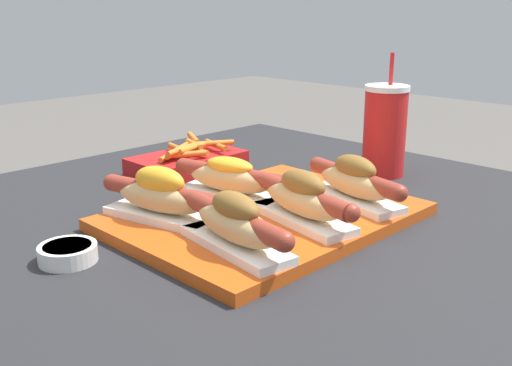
{
  "coord_description": "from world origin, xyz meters",
  "views": [
    {
      "loc": [
        -0.61,
        -0.64,
        1.07
      ],
      "look_at": [
        0.01,
        -0.02,
        0.8
      ],
      "focal_mm": 42.0,
      "sensor_mm": 36.0,
      "label": 1
    }
  ],
  "objects_px": {
    "hot_dog_2": "(354,181)",
    "fries_basket": "(188,162)",
    "sauce_bowl": "(68,252)",
    "serving_tray": "(265,216)",
    "hot_dog_4": "(230,179)",
    "hot_dog_3": "(160,196)",
    "drink_cup": "(385,130)",
    "hot_dog_1": "(302,199)",
    "hot_dog_0": "(235,224)"
  },
  "relations": [
    {
      "from": "serving_tray",
      "to": "hot_dog_0",
      "type": "relative_size",
      "value": 2.04
    },
    {
      "from": "sauce_bowl",
      "to": "fries_basket",
      "type": "xyz_separation_m",
      "value": [
        0.38,
        0.23,
        0.01
      ]
    },
    {
      "from": "sauce_bowl",
      "to": "hot_dog_0",
      "type": "bearing_deg",
      "value": -45.53
    },
    {
      "from": "drink_cup",
      "to": "fries_basket",
      "type": "distance_m",
      "value": 0.39
    },
    {
      "from": "hot_dog_1",
      "to": "hot_dog_4",
      "type": "xyz_separation_m",
      "value": [
        0.0,
        0.16,
        -0.0
      ]
    },
    {
      "from": "hot_dog_0",
      "to": "hot_dog_2",
      "type": "xyz_separation_m",
      "value": [
        0.26,
        0.0,
        0.0
      ]
    },
    {
      "from": "hot_dog_2",
      "to": "fries_basket",
      "type": "height_order",
      "value": "hot_dog_2"
    },
    {
      "from": "hot_dog_0",
      "to": "drink_cup",
      "type": "relative_size",
      "value": 0.92
    },
    {
      "from": "hot_dog_1",
      "to": "hot_dog_4",
      "type": "height_order",
      "value": "hot_dog_1"
    },
    {
      "from": "hot_dog_2",
      "to": "sauce_bowl",
      "type": "height_order",
      "value": "hot_dog_2"
    },
    {
      "from": "serving_tray",
      "to": "drink_cup",
      "type": "xyz_separation_m",
      "value": [
        0.35,
        0.02,
        0.08
      ]
    },
    {
      "from": "sauce_bowl",
      "to": "fries_basket",
      "type": "bearing_deg",
      "value": 31.01
    },
    {
      "from": "hot_dog_0",
      "to": "hot_dog_1",
      "type": "height_order",
      "value": "hot_dog_1"
    },
    {
      "from": "serving_tray",
      "to": "hot_dog_2",
      "type": "height_order",
      "value": "hot_dog_2"
    },
    {
      "from": "hot_dog_1",
      "to": "fries_basket",
      "type": "xyz_separation_m",
      "value": [
        0.1,
        0.38,
        -0.03
      ]
    },
    {
      "from": "hot_dog_2",
      "to": "hot_dog_3",
      "type": "height_order",
      "value": "hot_dog_3"
    },
    {
      "from": "serving_tray",
      "to": "hot_dog_0",
      "type": "xyz_separation_m",
      "value": [
        -0.13,
        -0.08,
        0.04
      ]
    },
    {
      "from": "hot_dog_4",
      "to": "fries_basket",
      "type": "bearing_deg",
      "value": 67.4
    },
    {
      "from": "hot_dog_4",
      "to": "sauce_bowl",
      "type": "xyz_separation_m",
      "value": [
        -0.29,
        -0.0,
        -0.04
      ]
    },
    {
      "from": "hot_dog_2",
      "to": "fries_basket",
      "type": "xyz_separation_m",
      "value": [
        -0.03,
        0.38,
        -0.03
      ]
    },
    {
      "from": "hot_dog_1",
      "to": "drink_cup",
      "type": "height_order",
      "value": "drink_cup"
    },
    {
      "from": "hot_dog_3",
      "to": "drink_cup",
      "type": "height_order",
      "value": "drink_cup"
    },
    {
      "from": "hot_dog_0",
      "to": "drink_cup",
      "type": "height_order",
      "value": "drink_cup"
    },
    {
      "from": "hot_dog_2",
      "to": "hot_dog_1",
      "type": "bearing_deg",
      "value": -179.8
    },
    {
      "from": "hot_dog_3",
      "to": "drink_cup",
      "type": "distance_m",
      "value": 0.49
    },
    {
      "from": "hot_dog_4",
      "to": "fries_basket",
      "type": "xyz_separation_m",
      "value": [
        0.09,
        0.23,
        -0.03
      ]
    },
    {
      "from": "hot_dog_3",
      "to": "hot_dog_1",
      "type": "bearing_deg",
      "value": -48.71
    },
    {
      "from": "hot_dog_3",
      "to": "fries_basket",
      "type": "relative_size",
      "value": 0.97
    },
    {
      "from": "hot_dog_3",
      "to": "hot_dog_4",
      "type": "height_order",
      "value": "hot_dog_3"
    },
    {
      "from": "hot_dog_0",
      "to": "sauce_bowl",
      "type": "height_order",
      "value": "hot_dog_0"
    },
    {
      "from": "hot_dog_2",
      "to": "sauce_bowl",
      "type": "xyz_separation_m",
      "value": [
        -0.41,
        0.15,
        -0.04
      ]
    },
    {
      "from": "hot_dog_2",
      "to": "sauce_bowl",
      "type": "relative_size",
      "value": 2.81
    },
    {
      "from": "fries_basket",
      "to": "hot_dog_4",
      "type": "bearing_deg",
      "value": -112.6
    },
    {
      "from": "drink_cup",
      "to": "fries_basket",
      "type": "height_order",
      "value": "drink_cup"
    },
    {
      "from": "hot_dog_1",
      "to": "drink_cup",
      "type": "bearing_deg",
      "value": 15.13
    },
    {
      "from": "serving_tray",
      "to": "hot_dog_3",
      "type": "xyz_separation_m",
      "value": [
        -0.13,
        0.08,
        0.04
      ]
    },
    {
      "from": "serving_tray",
      "to": "hot_dog_4",
      "type": "distance_m",
      "value": 0.09
    },
    {
      "from": "hot_dog_3",
      "to": "hot_dog_2",
      "type": "bearing_deg",
      "value": -30.51
    },
    {
      "from": "drink_cup",
      "to": "hot_dog_0",
      "type": "bearing_deg",
      "value": -168.47
    },
    {
      "from": "hot_dog_0",
      "to": "fries_basket",
      "type": "height_order",
      "value": "hot_dog_0"
    },
    {
      "from": "hot_dog_2",
      "to": "fries_basket",
      "type": "bearing_deg",
      "value": 94.47
    },
    {
      "from": "hot_dog_1",
      "to": "hot_dog_2",
      "type": "height_order",
      "value": "same"
    },
    {
      "from": "drink_cup",
      "to": "hot_dog_2",
      "type": "bearing_deg",
      "value": -157.24
    },
    {
      "from": "hot_dog_1",
      "to": "drink_cup",
      "type": "relative_size",
      "value": 0.91
    },
    {
      "from": "serving_tray",
      "to": "hot_dog_4",
      "type": "xyz_separation_m",
      "value": [
        0.0,
        0.08,
        0.04
      ]
    },
    {
      "from": "hot_dog_4",
      "to": "drink_cup",
      "type": "height_order",
      "value": "drink_cup"
    },
    {
      "from": "serving_tray",
      "to": "hot_dog_1",
      "type": "height_order",
      "value": "hot_dog_1"
    },
    {
      "from": "hot_dog_1",
      "to": "hot_dog_2",
      "type": "relative_size",
      "value": 1.01
    },
    {
      "from": "hot_dog_3",
      "to": "hot_dog_4",
      "type": "distance_m",
      "value": 0.14
    },
    {
      "from": "hot_dog_3",
      "to": "hot_dog_4",
      "type": "bearing_deg",
      "value": 0.45
    }
  ]
}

